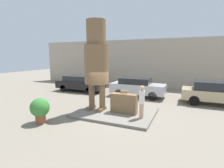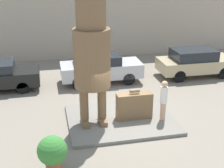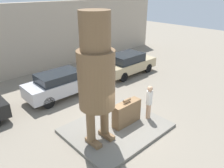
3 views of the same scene
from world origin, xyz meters
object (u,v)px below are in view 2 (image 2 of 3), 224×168
(giant_suitcase, at_px, (134,106))
(tourist, at_px, (164,99))
(parked_car_silver, at_px, (100,68))
(parked_car_tan, at_px, (195,62))
(statue_figure, at_px, (92,50))
(planter_pot, at_px, (52,152))

(giant_suitcase, bearing_deg, tourist, -19.97)
(giant_suitcase, xyz_separation_m, parked_car_silver, (-0.57, 4.86, 0.14))
(parked_car_silver, distance_m, parked_car_tan, 5.68)
(statue_figure, relative_size, parked_car_silver, 1.18)
(tourist, distance_m, parked_car_silver, 5.55)
(parked_car_silver, distance_m, planter_pot, 8.23)
(statue_figure, height_order, parked_car_tan, statue_figure)
(statue_figure, xyz_separation_m, planter_pot, (-1.76, -2.82, -2.50))
(tourist, distance_m, planter_pot, 5.26)
(statue_figure, xyz_separation_m, giant_suitcase, (1.76, 0.00, -2.54))
(giant_suitcase, height_order, parked_car_tan, parked_car_tan)
(tourist, xyz_separation_m, parked_car_silver, (-1.71, 5.27, -0.25))
(statue_figure, xyz_separation_m, tourist, (2.90, -0.41, -2.16))
(tourist, bearing_deg, parked_car_silver, 107.95)
(statue_figure, height_order, parked_car_silver, statue_figure)
(giant_suitcase, relative_size, parked_car_tan, 0.34)
(tourist, distance_m, parked_car_tan, 6.49)
(parked_car_silver, height_order, parked_car_tan, parked_car_tan)
(statue_figure, distance_m, parked_car_silver, 5.55)
(giant_suitcase, height_order, planter_pot, giant_suitcase)
(tourist, bearing_deg, planter_pot, -152.63)
(planter_pot, bearing_deg, parked_car_tan, 41.16)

